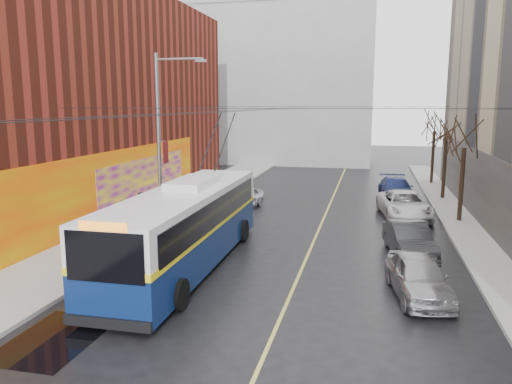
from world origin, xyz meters
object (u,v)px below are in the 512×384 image
Objects in this scene: streetlight_pole at (162,139)px; pedestrian_a at (142,210)px; parked_car_b at (409,240)px; trolleybus at (185,226)px; parked_car_a at (419,277)px; tree_far at (435,122)px; tree_near at (465,134)px; following_car at (243,198)px; parked_car_d at (396,189)px; parked_car_c at (404,205)px; pedestrian_b at (125,218)px; tree_mid at (447,124)px.

streetlight_pole is 4.06m from pedestrian_a.
pedestrian_a is (-13.40, 1.66, 0.36)m from parked_car_b.
parked_car_a is at bearing -8.75° from trolleybus.
parked_car_b is at bearing -98.58° from tree_far.
following_car is at bearing 175.44° from tree_near.
parked_car_d is (-3.17, -7.58, -4.39)m from tree_far.
tree_far is 1.53× the size of parked_car_a.
tree_near is at bearing -91.94° from pedestrian_a.
parked_car_a is 12.54m from parked_car_c.
pedestrian_b is (-13.42, -13.81, 0.29)m from parked_car_d.
parked_car_b is (-3.19, -21.15, -4.42)m from tree_far.
tree_mid reaches higher than tree_near.
parked_car_b is 13.51m from pedestrian_a.
tree_mid is at bearing 90.00° from tree_near.
trolleybus is at bearing -159.87° from pedestrian_a.
streetlight_pole reaches higher than tree_near.
following_car is at bearing 29.45° from pedestrian_b.
tree_near is at bearing -90.00° from tree_mid.
following_car is at bearing -134.57° from tree_far.
trolleybus is 3.04× the size of parked_car_a.
parked_car_c is (12.19, 6.55, -4.08)m from streetlight_pole.
following_car is at bearing 129.99° from parked_car_b.
parked_car_a is at bearing -55.21° from pedestrian_b.
tree_far reaches higher than pedestrian_b.
tree_mid reaches higher than following_car.
streetlight_pole is 1.41× the size of tree_near.
following_car is (-9.59, 13.01, -0.06)m from parked_car_a.
following_car is at bearing 169.01° from parked_car_c.
trolleybus is at bearing 161.89° from parked_car_a.
tree_mid reaches higher than trolleybus.
pedestrian_b reaches higher than following_car.
following_car is (-9.60, 8.17, -0.05)m from parked_car_b.
pedestrian_b is at bearing 142.79° from trolleybus.
tree_far is 1.49× the size of parked_car_b.
tree_near is 3.41× the size of pedestrian_a.
pedestrian_a is at bearing 129.92° from trolleybus.
pedestrian_b is (-3.80, -8.40, 0.38)m from following_car.
parked_car_d is at bearing 46.06° from streetlight_pole.
tree_near is 1.62× the size of following_car.
following_car is at bearing 116.59° from parked_car_a.
tree_mid is at bearing 5.68° from parked_car_d.
trolleybus is 2.35× the size of parked_car_c.
pedestrian_a is at bearing -143.04° from parked_car_d.
parked_car_c reaches higher than parked_car_b.
tree_far is at bearing 63.29° from trolleybus.
trolleybus reaches higher than parked_car_c.
trolleybus is 6.93× the size of pedestrian_a.
pedestrian_a reaches higher than parked_car_c.
tree_near is (15.14, 6.00, 0.13)m from streetlight_pole.
parked_car_b is (8.99, 3.53, -0.98)m from trolleybus.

